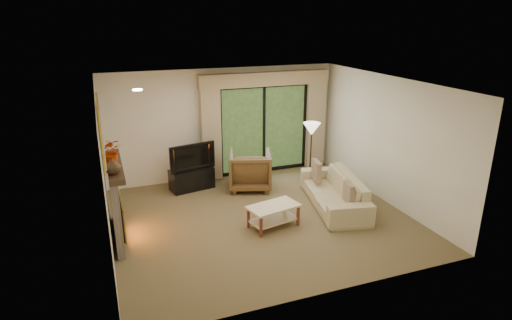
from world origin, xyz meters
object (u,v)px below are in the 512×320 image
object	(u,v)px
media_console	(192,179)
armchair	(250,170)
coffee_table	(273,216)
sofa	(334,191)

from	to	relation	value
media_console	armchair	world-z (taller)	armchair
media_console	coffee_table	bearing A→B (deg)	-77.74
media_console	armchair	distance (m)	1.32
media_console	sofa	distance (m)	3.17
media_console	sofa	xyz separation A→B (m)	(2.54, -1.91, 0.09)
media_console	coffee_table	xyz separation A→B (m)	(1.02, -2.33, -0.03)
armchair	coffee_table	distance (m)	1.94
media_console	armchair	xyz separation A→B (m)	(1.24, -0.41, 0.19)
coffee_table	sofa	bearing A→B (deg)	3.26
media_console	coffee_table	size ratio (longest dim) A/B	1.02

